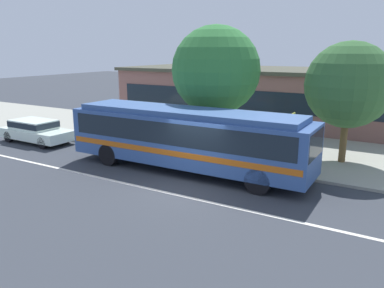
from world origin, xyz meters
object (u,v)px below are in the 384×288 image
(transit_bus, at_px, (186,135))
(street_tree_mid_block, at_px, (349,85))
(sedan_behind_bus, at_px, (36,130))
(street_tree_near_stop, at_px, (216,70))
(pedestrian_waiting_near_sign, at_px, (191,131))
(bus_stop_sign, at_px, (292,134))
(pedestrian_walking_along_curb, at_px, (154,129))
(pedestrian_standing_by_tree, at_px, (215,133))

(transit_bus, distance_m, street_tree_mid_block, 7.59)
(transit_bus, xyz_separation_m, sedan_behind_bus, (-10.26, 0.16, -0.87))
(street_tree_near_stop, bearing_deg, transit_bus, -84.44)
(pedestrian_waiting_near_sign, distance_m, street_tree_mid_block, 7.88)
(transit_bus, bearing_deg, street_tree_near_stop, 95.56)
(bus_stop_sign, relative_size, street_tree_near_stop, 0.40)
(pedestrian_waiting_near_sign, xyz_separation_m, street_tree_mid_block, (7.28, 1.55, 2.59))
(pedestrian_walking_along_curb, relative_size, street_tree_near_stop, 0.27)
(pedestrian_walking_along_curb, xyz_separation_m, street_tree_mid_block, (9.07, 2.38, 2.54))
(pedestrian_standing_by_tree, bearing_deg, bus_stop_sign, -15.28)
(pedestrian_waiting_near_sign, xyz_separation_m, bus_stop_sign, (5.62, -1.07, 0.66))
(transit_bus, bearing_deg, pedestrian_waiting_near_sign, 117.55)
(pedestrian_standing_by_tree, distance_m, street_tree_near_stop, 3.13)
(pedestrian_standing_by_tree, relative_size, street_tree_mid_block, 0.30)
(sedan_behind_bus, height_order, street_tree_mid_block, street_tree_mid_block)
(pedestrian_waiting_near_sign, distance_m, bus_stop_sign, 5.76)
(bus_stop_sign, bearing_deg, street_tree_near_stop, 161.99)
(transit_bus, bearing_deg, street_tree_mid_block, 38.56)
(pedestrian_waiting_near_sign, xyz_separation_m, pedestrian_walking_along_curb, (-1.79, -0.83, 0.06))
(pedestrian_waiting_near_sign, xyz_separation_m, street_tree_near_stop, (1.24, 0.35, 3.13))
(pedestrian_waiting_near_sign, relative_size, street_tree_near_stop, 0.26)
(sedan_behind_bus, relative_size, pedestrian_waiting_near_sign, 2.74)
(pedestrian_standing_by_tree, bearing_deg, street_tree_near_stop, 117.99)
(pedestrian_waiting_near_sign, height_order, pedestrian_walking_along_curb, pedestrian_walking_along_curb)
(sedan_behind_bus, xyz_separation_m, street_tree_mid_block, (15.97, 4.40, 2.95))
(pedestrian_walking_along_curb, bearing_deg, bus_stop_sign, -1.89)
(pedestrian_walking_along_curb, bearing_deg, pedestrian_waiting_near_sign, 24.86)
(pedestrian_walking_along_curb, bearing_deg, street_tree_near_stop, 21.28)
(street_tree_mid_block, bearing_deg, pedestrian_waiting_near_sign, -167.98)
(pedestrian_walking_along_curb, bearing_deg, transit_bus, -32.96)
(street_tree_near_stop, bearing_deg, pedestrian_waiting_near_sign, -164.19)
(transit_bus, bearing_deg, pedestrian_standing_by_tree, 93.43)
(pedestrian_waiting_near_sign, bearing_deg, pedestrian_walking_along_curb, -155.14)
(sedan_behind_bus, relative_size, street_tree_near_stop, 0.72)
(pedestrian_standing_by_tree, bearing_deg, sedan_behind_bus, -163.76)
(sedan_behind_bus, distance_m, pedestrian_walking_along_curb, 7.20)
(pedestrian_standing_by_tree, height_order, street_tree_near_stop, street_tree_near_stop)
(pedestrian_waiting_near_sign, height_order, street_tree_near_stop, street_tree_near_stop)
(pedestrian_waiting_near_sign, bearing_deg, street_tree_mid_block, 12.02)
(sedan_behind_bus, height_order, pedestrian_waiting_near_sign, pedestrian_waiting_near_sign)
(street_tree_near_stop, bearing_deg, pedestrian_standing_by_tree, -62.01)
(pedestrian_walking_along_curb, bearing_deg, sedan_behind_bus, -163.69)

